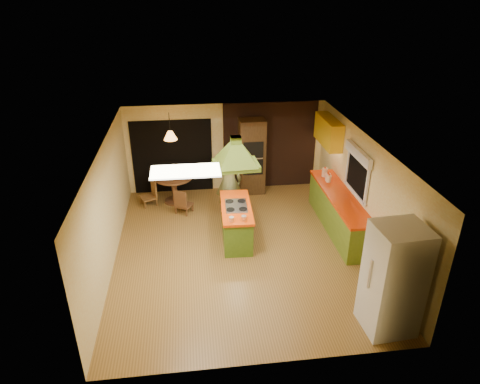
{
  "coord_description": "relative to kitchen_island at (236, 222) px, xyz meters",
  "views": [
    {
      "loc": [
        -1.0,
        -8.02,
        5.4
      ],
      "look_at": [
        0.07,
        0.58,
        1.15
      ],
      "focal_mm": 32.0,
      "sensor_mm": 36.0,
      "label": 1
    }
  ],
  "objects": [
    {
      "name": "brick_panel",
      "position": [
        1.28,
        2.75,
        0.82
      ],
      "size": [
        2.64,
        0.03,
        2.5
      ],
      "primitive_type": "cube",
      "color": "#381E14",
      "rests_on": "ground"
    },
    {
      "name": "upper_cabinets",
      "position": [
        2.6,
        1.72,
        1.52
      ],
      "size": [
        0.34,
        1.4,
        0.7
      ],
      "primitive_type": "cube",
      "color": "yellow",
      "rests_on": "room_walls"
    },
    {
      "name": "window_right",
      "position": [
        2.73,
        -0.08,
        1.34
      ],
      "size": [
        0.12,
        1.35,
        1.06
      ],
      "color": "black",
      "rests_on": "room_walls"
    },
    {
      "name": "ceiling_plane",
      "position": [
        0.03,
        -0.48,
        2.07
      ],
      "size": [
        6.5,
        6.5,
        0.0
      ],
      "primitive_type": "plane",
      "rotation": [
        3.14,
        0.0,
        0.0
      ],
      "color": "silver",
      "rests_on": "room_walls"
    },
    {
      "name": "kitchen_island",
      "position": [
        0.0,
        0.0,
        0.0
      ],
      "size": [
        0.75,
        1.71,
        0.86
      ],
      "rotation": [
        0.0,
        0.0,
        -0.04
      ],
      "color": "#4E731C",
      "rests_on": "ground"
    },
    {
      "name": "man",
      "position": [
        -0.05,
        1.19,
        0.5
      ],
      "size": [
        0.69,
        0.46,
        1.86
      ],
      "primitive_type": "imported",
      "rotation": [
        0.0,
        0.0,
        3.17
      ],
      "color": "brown",
      "rests_on": "ground"
    },
    {
      "name": "range_hood",
      "position": [
        0.0,
        0.0,
        1.82
      ],
      "size": [
        1.0,
        0.75,
        0.79
      ],
      "rotation": [
        0.0,
        0.0,
        0.06
      ],
      "color": "#536B1A",
      "rests_on": "ceiling_plane"
    },
    {
      "name": "fluor_panel",
      "position": [
        -1.07,
        -1.68,
        2.05
      ],
      "size": [
        1.2,
        0.6,
        0.03
      ],
      "primitive_type": "cube",
      "color": "white",
      "rests_on": "ceiling_plane"
    },
    {
      "name": "chair_near",
      "position": [
        -1.2,
        1.41,
        -0.09
      ],
      "size": [
        0.52,
        0.52,
        0.69
      ],
      "primitive_type": null,
      "rotation": [
        0.0,
        0.0,
        2.6
      ],
      "color": "brown",
      "rests_on": "ground"
    },
    {
      "name": "canister_small",
      "position": [
        2.43,
        0.87,
        0.58
      ],
      "size": [
        0.15,
        0.15,
        0.17
      ],
      "primitive_type": "cylinder",
      "rotation": [
        0.0,
        0.0,
        0.13
      ],
      "color": "#F5E8C5",
      "rests_on": "right_counter"
    },
    {
      "name": "room_walls",
      "position": [
        0.03,
        -0.48,
        0.82
      ],
      "size": [
        5.5,
        6.5,
        6.5
      ],
      "color": "beige",
      "rests_on": "ground"
    },
    {
      "name": "chair_left",
      "position": [
        -2.15,
        1.96,
        -0.08
      ],
      "size": [
        0.51,
        0.51,
        0.7
      ],
      "primitive_type": null,
      "rotation": [
        0.0,
        0.0,
        -1.16
      ],
      "color": "brown",
      "rests_on": "ground"
    },
    {
      "name": "nook_opening",
      "position": [
        -1.47,
        2.75,
        0.62
      ],
      "size": [
        2.2,
        0.03,
        2.1
      ],
      "primitive_type": "cube",
      "color": "black",
      "rests_on": "ground"
    },
    {
      "name": "canister_large",
      "position": [
        2.43,
        1.21,
        0.6
      ],
      "size": [
        0.19,
        0.19,
        0.22
      ],
      "primitive_type": "cylinder",
      "rotation": [
        0.0,
        0.0,
        -0.33
      ],
      "color": "beige",
      "rests_on": "right_counter"
    },
    {
      "name": "canister_medium",
      "position": [
        2.43,
        0.95,
        0.58
      ],
      "size": [
        0.17,
        0.17,
        0.18
      ],
      "primitive_type": "cylinder",
      "rotation": [
        0.0,
        0.0,
        -0.39
      ],
      "color": "#FFE5CD",
      "rests_on": "right_counter"
    },
    {
      "name": "wall_oven",
      "position": [
        0.72,
        2.47,
        0.63
      ],
      "size": [
        0.72,
        0.62,
        2.12
      ],
      "rotation": [
        0.0,
        0.0,
        0.03
      ],
      "color": "#4C3218",
      "rests_on": "ground"
    },
    {
      "name": "pendant_lamp",
      "position": [
        -1.45,
        2.06,
        1.47
      ],
      "size": [
        0.38,
        0.38,
        0.22
      ],
      "primitive_type": "cone",
      "rotation": [
        0.0,
        0.0,
        0.12
      ],
      "color": "#FF9E3F",
      "rests_on": "ceiling_plane"
    },
    {
      "name": "right_counter",
      "position": [
        2.48,
        0.12,
        0.03
      ],
      "size": [
        0.62,
        3.05,
        0.92
      ],
      "color": "olive",
      "rests_on": "ground"
    },
    {
      "name": "refrigerator",
      "position": [
        2.25,
        -3.16,
        0.56
      ],
      "size": [
        0.87,
        0.83,
        1.99
      ],
      "primitive_type": "cube",
      "rotation": [
        0.0,
        0.0,
        0.07
      ],
      "color": "white",
      "rests_on": "ground"
    },
    {
      "name": "ground",
      "position": [
        0.03,
        -0.48,
        -0.43
      ],
      "size": [
        6.5,
        6.5,
        0.0
      ],
      "primitive_type": "plane",
      "color": "olive",
      "rests_on": "ground"
    },
    {
      "name": "dining_table",
      "position": [
        -1.45,
        2.06,
        0.1
      ],
      "size": [
        1.01,
        1.01,
        0.76
      ],
      "rotation": [
        0.0,
        0.0,
        -0.06
      ],
      "color": "brown",
      "rests_on": "ground"
    }
  ]
}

